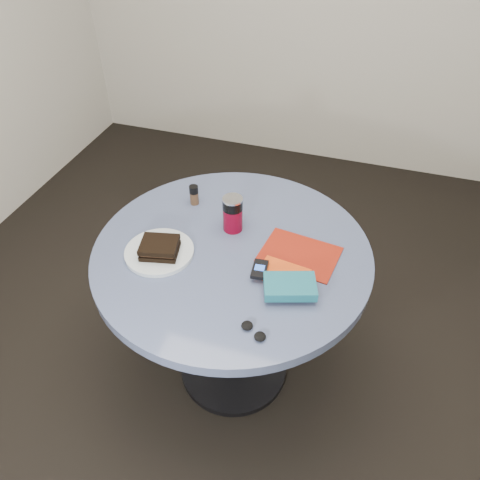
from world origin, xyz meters
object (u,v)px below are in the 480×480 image
(soda_can, at_px, (233,214))
(magazine, at_px, (299,254))
(red_book, at_px, (283,274))
(pepper_grinder, at_px, (194,195))
(table, at_px, (233,281))
(mp3_player, at_px, (260,269))
(novel, at_px, (290,286))
(headphones, at_px, (253,331))
(sandwich, at_px, (160,248))
(plate, at_px, (159,252))

(soda_can, distance_m, magazine, 0.29)
(red_book, bearing_deg, pepper_grinder, 154.52)
(table, relative_size, red_book, 6.15)
(table, bearing_deg, magazine, 10.10)
(mp3_player, bearing_deg, table, 143.68)
(novel, relative_size, mp3_player, 1.84)
(pepper_grinder, height_order, headphones, pepper_grinder)
(sandwich, bearing_deg, magazine, 18.15)
(table, relative_size, pepper_grinder, 12.17)
(table, bearing_deg, plate, -156.80)
(sandwich, height_order, soda_can, soda_can)
(plate, relative_size, headphones, 2.52)
(sandwich, xyz_separation_m, red_book, (0.43, 0.03, -0.03))
(pepper_grinder, xyz_separation_m, magazine, (0.47, -0.17, -0.04))
(magazine, bearing_deg, soda_can, 173.88)
(plate, height_order, mp3_player, mp3_player)
(table, relative_size, headphones, 10.35)
(sandwich, relative_size, magazine, 0.56)
(table, xyz_separation_m, plate, (-0.24, -0.10, 0.17))
(pepper_grinder, bearing_deg, mp3_player, -40.70)
(red_book, bearing_deg, headphones, -87.71)
(soda_can, height_order, red_book, soda_can)
(pepper_grinder, distance_m, mp3_player, 0.47)
(novel, bearing_deg, table, 130.83)
(soda_can, distance_m, headphones, 0.50)
(mp3_player, bearing_deg, headphones, -78.32)
(table, height_order, pepper_grinder, pepper_grinder)
(novel, height_order, headphones, novel)
(table, distance_m, plate, 0.31)
(pepper_grinder, height_order, magazine, pepper_grinder)
(plate, height_order, magazine, plate)
(headphones, bearing_deg, sandwich, 151.02)
(sandwich, distance_m, red_book, 0.44)
(red_book, bearing_deg, table, 167.59)
(sandwich, relative_size, mp3_player, 1.65)
(red_book, bearing_deg, novel, -53.18)
(mp3_player, bearing_deg, sandwich, -177.53)
(red_book, height_order, novel, novel)
(pepper_grinder, relative_size, mp3_player, 0.92)
(red_book, relative_size, headphones, 1.68)
(mp3_player, xyz_separation_m, headphones, (0.05, -0.24, -0.02))
(plate, height_order, pepper_grinder, pepper_grinder)
(magazine, bearing_deg, mp3_player, -120.35)
(red_book, bearing_deg, plate, -168.64)
(mp3_player, bearing_deg, soda_can, 128.41)
(plate, bearing_deg, sandwich, -45.10)
(novel, relative_size, headphones, 1.71)
(sandwich, height_order, mp3_player, sandwich)
(sandwich, distance_m, novel, 0.47)
(sandwich, bearing_deg, pepper_grinder, 90.18)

